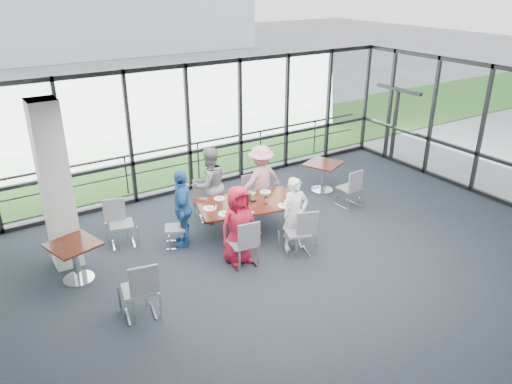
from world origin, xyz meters
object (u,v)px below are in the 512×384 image
chair_main_nl (242,243)px  diner_far_right (261,180)px  diner_near_right (295,214)px  diner_end (183,208)px  chair_main_fr (254,195)px  chair_spare_la (138,290)px  chair_spare_lb (121,224)px  side_table_left (74,250)px  side_table_right (323,168)px  diner_near_left (238,225)px  chair_main_end (175,228)px  chair_main_fl (209,201)px  chair_main_nr (298,232)px  main_table (248,207)px  diner_far_left (210,185)px  structural_column (56,187)px  chair_spare_r (349,188)px

chair_main_nl → diner_far_right: bearing=56.2°
diner_near_right → diner_end: diner_end is taller
chair_main_fr → chair_spare_la: size_ratio=0.86×
chair_spare_lb → side_table_left: bearing=48.6°
side_table_right → chair_main_nl: 4.10m
diner_near_left → chair_main_fr: bearing=49.8°
diner_far_right → chair_main_end: diner_far_right is taller
side_table_right → chair_spare_lb: 5.26m
chair_main_end → diner_end: bearing=108.6°
chair_main_fl → chair_main_nr: bearing=128.0°
diner_far_right → chair_main_fr: size_ratio=1.93×
main_table → diner_near_right: size_ratio=1.52×
diner_far_left → chair_main_nl: size_ratio=1.83×
chair_main_nr → chair_main_end: size_ratio=1.15×
structural_column → diner_end: (2.21, -0.53, -0.78)m
diner_far_left → chair_main_nl: bearing=78.6°
side_table_right → chair_main_fl: chair_main_fl is taller
diner_near_right → diner_end: size_ratio=0.93×
chair_main_nr → chair_spare_la: 3.35m
side_table_left → chair_main_fl: size_ratio=1.08×
chair_main_nr → chair_main_fr: size_ratio=1.11×
diner_far_right → chair_spare_la: bearing=30.1°
structural_column → diner_near_left: size_ratio=2.05×
main_table → diner_end: 1.38m
side_table_left → chair_main_nr: bearing=-19.7°
diner_end → chair_main_end: (-0.19, 0.02, -0.41)m
main_table → diner_far_left: size_ratio=1.33×
side_table_left → chair_main_nr: (3.92, -1.40, -0.15)m
diner_far_left → chair_main_end: size_ratio=2.12×
diner_near_left → diner_far_right: diner_far_right is taller
diner_far_left → chair_spare_lb: 2.08m
diner_near_right → chair_main_fl: (-0.84, 2.08, -0.31)m
chair_main_end → chair_spare_r: size_ratio=0.88×
chair_spare_r → chair_main_nl: bearing=-168.0°
chair_main_fl → chair_main_end: 1.35m
chair_main_nr → chair_main_end: 2.48m
chair_main_fl → chair_spare_la: size_ratio=0.90×
chair_main_fl → chair_main_end: size_ratio=1.10×
diner_far_left → chair_spare_lb: diner_far_left is taller
diner_far_left → chair_main_end: diner_far_left is taller
diner_end → chair_main_end: 0.45m
structural_column → diner_far_right: 4.41m
chair_main_fr → chair_spare_lb: size_ratio=0.90×
structural_column → diner_far_left: size_ratio=1.85×
diner_near_right → chair_main_fr: (0.23, 1.86, -0.33)m
diner_far_right → chair_main_fl: (-1.16, 0.36, -0.37)m
structural_column → chair_main_fl: 3.39m
diner_near_right → diner_end: bearing=150.4°
diner_far_right → chair_main_end: bearing=9.1°
side_table_right → chair_spare_la: bearing=-157.7°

